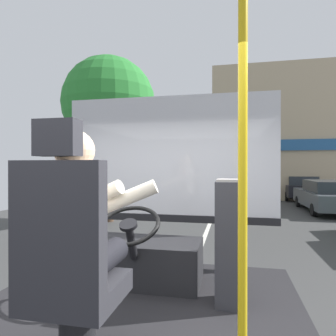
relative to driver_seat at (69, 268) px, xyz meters
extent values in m
cube|color=#3A3A3A|center=(0.11, 9.21, -1.41)|extent=(18.00, 44.00, 0.05)
cube|color=silver|center=(0.11, 9.21, -1.39)|extent=(0.12, 39.60, 0.00)
cylinder|color=black|center=(0.00, 0.09, -0.40)|extent=(0.20, 0.20, 0.37)
cube|color=#28282D|center=(0.00, 0.09, -0.15)|extent=(0.48, 0.48, 0.12)
cube|color=#28282D|center=(0.00, -0.10, 0.24)|extent=(0.48, 0.10, 0.66)
cube|color=#28282D|center=(0.00, -0.10, 0.68)|extent=(0.22, 0.10, 0.18)
cylinder|color=black|center=(0.09, 0.21, -0.01)|extent=(0.16, 0.45, 0.16)
cylinder|color=black|center=(-0.09, 0.21, -0.01)|extent=(0.16, 0.45, 0.16)
cylinder|color=silver|center=(0.00, 0.06, 0.22)|extent=(0.31, 0.31, 0.62)
cube|color=maroon|center=(0.00, 0.22, 0.29)|extent=(0.06, 0.01, 0.38)
sphere|color=beige|center=(0.00, 0.06, 0.62)|extent=(0.22, 0.22, 0.22)
cylinder|color=silver|center=(0.10, 0.33, 0.30)|extent=(0.60, 0.19, 0.31)
cylinder|color=silver|center=(-0.10, 0.33, 0.30)|extent=(0.60, 0.19, 0.31)
cube|color=black|center=(0.00, 1.35, -0.38)|extent=(1.10, 0.56, 0.40)
cylinder|color=black|center=(0.00, 1.00, -0.11)|extent=(0.07, 0.22, 0.35)
torus|color=black|center=(0.00, 0.92, 0.05)|extent=(0.53, 0.49, 0.27)
cylinder|color=black|center=(0.00, 0.92, 0.05)|extent=(0.15, 0.15, 0.09)
cylinder|color=gold|center=(0.89, 0.02, 0.39)|extent=(0.04, 0.04, 1.95)
cube|color=#333338|center=(0.82, 1.05, -0.09)|extent=(0.23, 0.28, 1.00)
cube|color=#9E9993|center=(0.82, 1.05, 0.42)|extent=(0.21, 0.25, 0.02)
cube|color=silver|center=(0.11, 2.03, 0.67)|extent=(2.50, 0.01, 1.40)
cube|color=black|center=(0.11, 2.03, -0.07)|extent=(2.50, 0.08, 0.08)
cylinder|color=#4C3828|center=(-3.36, 8.33, 0.15)|extent=(0.32, 0.32, 3.08)
sphere|color=#27792D|center=(-3.36, 8.33, 2.73)|extent=(3.20, 3.20, 3.20)
cube|color=tan|center=(4.94, 18.61, 2.49)|extent=(10.48, 5.00, 7.75)
cube|color=#235184|center=(4.94, 16.05, 1.70)|extent=(10.06, 0.12, 0.60)
cube|color=#474C51|center=(4.70, 12.32, -0.83)|extent=(1.73, 4.46, 0.61)
cube|color=#282D33|center=(4.70, 12.05, -0.30)|extent=(1.42, 2.45, 0.47)
cylinder|color=black|center=(5.53, 13.70, -1.14)|extent=(0.14, 0.50, 0.50)
cylinder|color=black|center=(3.88, 13.70, -1.14)|extent=(0.14, 0.50, 0.50)
cylinder|color=black|center=(3.88, 10.94, -1.14)|extent=(0.14, 0.50, 0.50)
cube|color=black|center=(4.65, 17.43, -0.82)|extent=(1.86, 4.39, 0.63)
cube|color=#282D33|center=(4.65, 17.16, -0.27)|extent=(1.52, 2.42, 0.48)
cylinder|color=black|center=(5.53, 18.79, -1.13)|extent=(0.14, 0.51, 0.51)
cylinder|color=black|center=(3.77, 18.79, -1.13)|extent=(0.14, 0.51, 0.51)
cylinder|color=black|center=(5.53, 16.07, -1.13)|extent=(0.14, 0.51, 0.51)
cylinder|color=black|center=(3.77, 16.07, -1.13)|extent=(0.14, 0.51, 0.51)
cube|color=silver|center=(4.56, 22.31, -0.80)|extent=(1.91, 4.08, 0.65)
cube|color=#282D33|center=(4.56, 22.06, -0.23)|extent=(1.56, 2.24, 0.49)
cylinder|color=black|center=(5.46, 23.57, -1.12)|extent=(0.14, 0.53, 0.53)
cylinder|color=black|center=(3.65, 23.57, -1.12)|extent=(0.14, 0.53, 0.53)
cylinder|color=black|center=(5.46, 21.04, -1.12)|extent=(0.14, 0.53, 0.53)
cylinder|color=black|center=(3.65, 21.04, -1.12)|extent=(0.14, 0.53, 0.53)
camera|label=1|loc=(0.84, -1.43, 0.54)|focal=32.06mm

